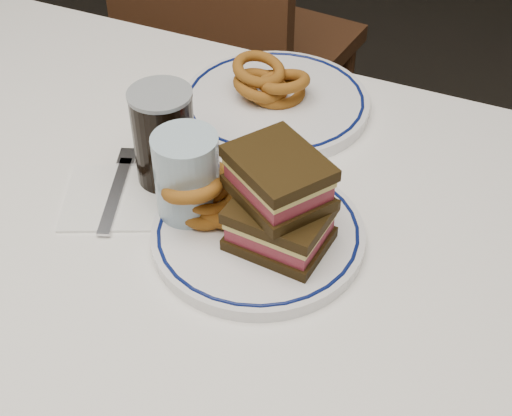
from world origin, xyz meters
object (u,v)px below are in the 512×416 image
at_px(reuben_sandwich, 279,202).
at_px(far_plate, 275,102).
at_px(main_plate, 258,234).
at_px(chair_far, 228,37).
at_px(beer_mug, 166,137).

xyz_separation_m(reuben_sandwich, far_plate, (-0.13, 0.28, -0.07)).
distance_m(main_plate, far_plate, 0.30).
distance_m(chair_far, reuben_sandwich, 0.96).
relative_size(chair_far, beer_mug, 7.20).
relative_size(main_plate, reuben_sandwich, 1.84).
bearing_deg(reuben_sandwich, chair_far, 120.39).
bearing_deg(main_plate, beer_mug, 159.60).
height_order(chair_far, main_plate, chair_far).
distance_m(chair_far, far_plate, 0.64).
bearing_deg(beer_mug, far_plate, 73.65).
xyz_separation_m(chair_far, reuben_sandwich, (0.46, -0.79, 0.28)).
relative_size(reuben_sandwich, far_plate, 0.50).
height_order(main_plate, reuben_sandwich, reuben_sandwich).
bearing_deg(reuben_sandwich, main_plate, 173.09).
bearing_deg(far_plate, beer_mug, -106.35).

